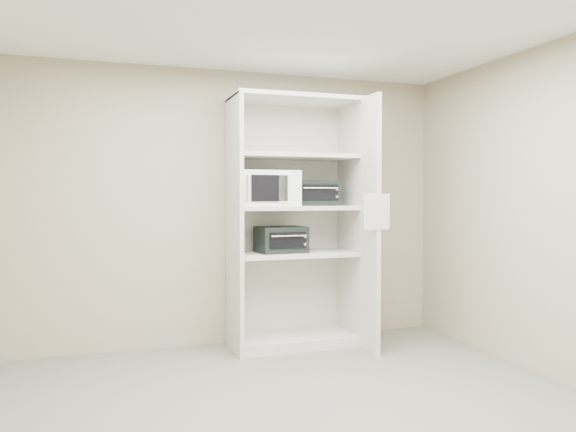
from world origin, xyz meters
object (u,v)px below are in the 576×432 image
object	(u,v)px
toaster_oven_upper	(316,193)
microwave	(267,188)
toaster_oven_lower	(281,240)
shelving_unit	(298,230)

from	to	relation	value
toaster_oven_upper	microwave	bearing A→B (deg)	-162.08
toaster_oven_lower	toaster_oven_upper	bearing A→B (deg)	5.29
shelving_unit	toaster_oven_upper	bearing A→B (deg)	14.81
microwave	toaster_oven_lower	distance (m)	0.52
shelving_unit	toaster_oven_upper	xyz separation A→B (m)	(0.21, 0.05, 0.36)
microwave	toaster_oven_upper	size ratio (longest dim) A/B	1.28
toaster_oven_lower	shelving_unit	bearing A→B (deg)	-0.13
shelving_unit	toaster_oven_lower	distance (m)	0.21
toaster_oven_upper	toaster_oven_lower	bearing A→B (deg)	-161.98
microwave	toaster_oven_lower	world-z (taller)	microwave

